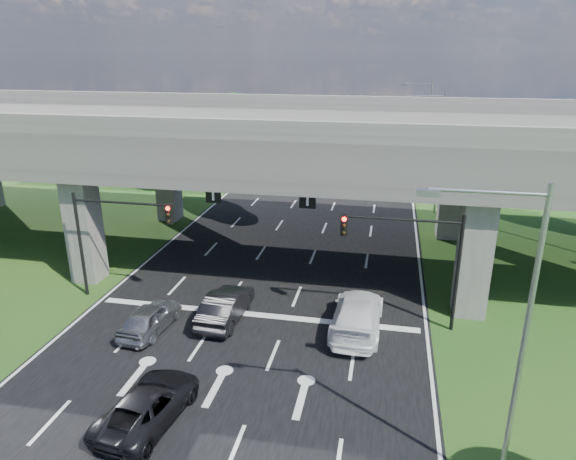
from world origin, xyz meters
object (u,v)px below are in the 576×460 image
(car_silver, at_px, (150,318))
(car_white, at_px, (357,315))
(streetlight_beyond, at_px, (426,120))
(car_trailing, at_px, (149,405))
(streetlight_far, at_px, (436,144))
(signal_right, at_px, (413,249))
(streetlight_near, at_px, (511,327))
(signal_left, at_px, (114,228))
(car_dark, at_px, (226,306))

(car_silver, bearing_deg, car_white, -163.75)
(streetlight_beyond, xyz_separation_m, car_trailing, (-11.87, -45.16, -5.14))
(streetlight_far, height_order, car_trailing, streetlight_far)
(signal_right, xyz_separation_m, streetlight_near, (2.27, -9.94, 1.66))
(signal_left, distance_m, car_trailing, 11.47)
(streetlight_far, bearing_deg, streetlight_near, -90.00)
(streetlight_near, distance_m, car_white, 11.31)
(signal_right, xyz_separation_m, streetlight_far, (2.27, 20.06, 1.66))
(car_dark, bearing_deg, signal_right, -170.29)
(signal_right, height_order, car_trailing, signal_right)
(signal_right, bearing_deg, car_silver, -166.33)
(signal_right, relative_size, car_white, 1.03)
(streetlight_near, xyz_separation_m, car_trailing, (-11.87, 0.84, -5.14))
(signal_right, bearing_deg, car_white, -158.94)
(streetlight_near, distance_m, car_trailing, 12.97)
(signal_right, bearing_deg, car_trailing, -136.53)
(car_dark, height_order, car_white, car_white)
(signal_left, xyz_separation_m, car_trailing, (6.05, -9.10, -3.48))
(streetlight_far, distance_m, car_white, 22.09)
(streetlight_far, height_order, car_white, streetlight_far)
(streetlight_far, distance_m, car_trailing, 31.90)
(streetlight_far, bearing_deg, car_white, -102.67)
(signal_right, xyz_separation_m, car_dark, (-9.12, -1.24, -3.37))
(car_silver, distance_m, car_trailing, 6.71)
(streetlight_far, xyz_separation_m, streetlight_beyond, (0.00, 16.00, 0.00))
(car_white, bearing_deg, signal_right, -157.47)
(car_white, bearing_deg, car_silver, 13.24)
(streetlight_near, bearing_deg, car_silver, 154.82)
(signal_left, xyz_separation_m, car_silver, (3.21, -3.02, -3.45))
(signal_right, relative_size, car_dark, 1.26)
(signal_right, height_order, car_dark, signal_right)
(signal_left, relative_size, streetlight_beyond, 0.60)
(car_silver, relative_size, car_white, 0.71)
(streetlight_beyond, bearing_deg, streetlight_near, -90.00)
(car_white, bearing_deg, streetlight_far, -101.20)
(streetlight_near, bearing_deg, car_dark, 142.64)
(signal_right, distance_m, signal_left, 15.65)
(streetlight_far, relative_size, car_white, 1.72)
(streetlight_far, relative_size, streetlight_beyond, 1.00)
(streetlight_far, xyz_separation_m, car_white, (-4.72, -21.00, -4.97))
(signal_left, height_order, car_dark, signal_left)
(streetlight_far, bearing_deg, signal_left, -131.78)
(signal_left, bearing_deg, signal_right, 0.00)
(streetlight_beyond, bearing_deg, signal_right, -93.61)
(streetlight_beyond, xyz_separation_m, car_white, (-4.72, -37.00, -4.97))
(signal_left, bearing_deg, streetlight_near, -29.02)
(streetlight_near, bearing_deg, signal_right, 102.88)
(signal_left, distance_m, streetlight_beyond, 40.30)
(car_silver, xyz_separation_m, car_trailing, (2.84, -6.08, -0.03))
(car_white, distance_m, car_trailing, 10.85)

